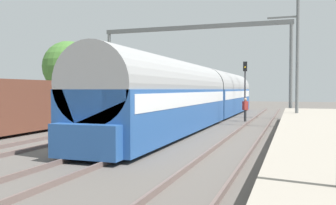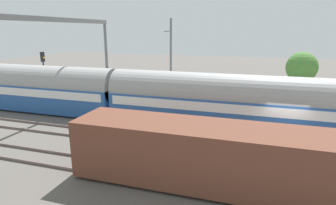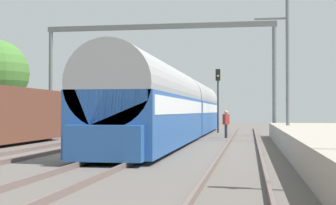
# 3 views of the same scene
# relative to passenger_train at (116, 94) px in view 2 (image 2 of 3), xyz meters

# --- Properties ---
(ground) EXTENTS (120.00, 120.00, 0.00)m
(ground) POSITION_rel_passenger_train_xyz_m (-2.01, -12.55, -1.97)
(ground) COLOR #5D5752
(track_far_west) EXTENTS (1.52, 60.00, 0.16)m
(track_far_west) POSITION_rel_passenger_train_xyz_m (-8.04, -12.55, -1.89)
(track_far_west) COLOR #6C5954
(track_far_west) RESTS_ON ground
(track_west) EXTENTS (1.52, 60.00, 0.16)m
(track_west) POSITION_rel_passenger_train_xyz_m (-4.02, -12.55, -1.89)
(track_west) COLOR #6C5954
(track_west) RESTS_ON ground
(track_east) EXTENTS (1.52, 60.00, 0.16)m
(track_east) POSITION_rel_passenger_train_xyz_m (0.00, -12.55, -1.89)
(track_east) COLOR #6C5954
(track_east) RESTS_ON ground
(track_far_east) EXTENTS (1.52, 60.00, 0.16)m
(track_far_east) POSITION_rel_passenger_train_xyz_m (4.02, -12.55, -1.89)
(track_far_east) COLOR #6C5954
(track_far_east) RESTS_ON ground
(platform) EXTENTS (4.40, 28.00, 0.90)m
(platform) POSITION_rel_passenger_train_xyz_m (7.84, -10.55, -1.52)
(platform) COLOR #A39989
(platform) RESTS_ON ground
(passenger_train) EXTENTS (2.93, 32.85, 3.82)m
(passenger_train) POSITION_rel_passenger_train_xyz_m (0.00, 0.00, 0.00)
(passenger_train) COLOR #28569E
(passenger_train) RESTS_ON ground
(freight_car) EXTENTS (2.80, 13.00, 2.70)m
(freight_car) POSITION_rel_passenger_train_xyz_m (-8.04, -9.05, -0.50)
(freight_car) COLOR brown
(freight_car) RESTS_ON ground
(person_crossing) EXTENTS (0.43, 0.46, 1.73)m
(person_crossing) POSITION_rel_passenger_train_xyz_m (2.89, 0.79, -0.94)
(person_crossing) COLOR #303030
(person_crossing) RESTS_ON ground
(railway_signal_far) EXTENTS (0.36, 0.30, 4.96)m
(railway_signal_far) POSITION_rel_passenger_train_xyz_m (1.92, 8.45, 1.21)
(railway_signal_far) COLOR #2D2D33
(railway_signal_far) RESTS_ON ground
(catenary_gantry) EXTENTS (16.46, 0.28, 7.86)m
(catenary_gantry) POSITION_rel_passenger_train_xyz_m (-2.01, 4.13, 3.93)
(catenary_gantry) COLOR slate
(catenary_gantry) RESTS_ON ground
(catenary_pole_east_mid) EXTENTS (1.90, 0.20, 8.00)m
(catenary_pole_east_mid) POSITION_rel_passenger_train_xyz_m (6.37, -2.62, 2.18)
(catenary_pole_east_mid) COLOR slate
(catenary_pole_east_mid) RESTS_ON ground
(tree_east_background) EXTENTS (3.29, 3.29, 4.67)m
(tree_east_background) POSITION_rel_passenger_train_xyz_m (13.58, -15.23, 1.04)
(tree_east_background) COLOR #4C3826
(tree_east_background) RESTS_ON ground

